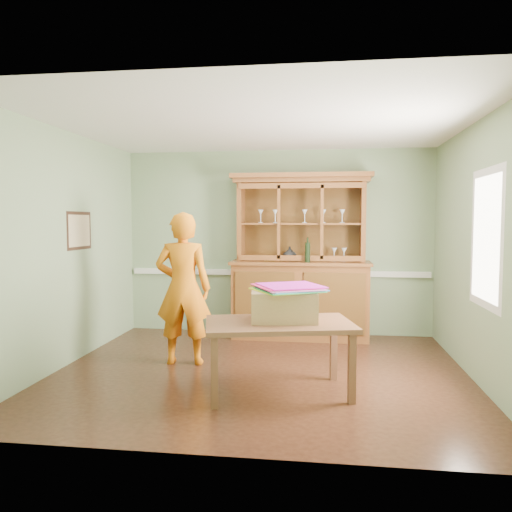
# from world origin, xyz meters

# --- Properties ---
(floor) EXTENTS (4.50, 4.50, 0.00)m
(floor) POSITION_xyz_m (0.00, 0.00, 0.00)
(floor) COLOR #492617
(floor) RESTS_ON ground
(ceiling) EXTENTS (4.50, 4.50, 0.00)m
(ceiling) POSITION_xyz_m (0.00, 0.00, 2.70)
(ceiling) COLOR white
(ceiling) RESTS_ON wall_back
(wall_back) EXTENTS (4.50, 0.00, 4.50)m
(wall_back) POSITION_xyz_m (0.00, 2.00, 1.35)
(wall_back) COLOR gray
(wall_back) RESTS_ON floor
(wall_left) EXTENTS (0.00, 4.00, 4.00)m
(wall_left) POSITION_xyz_m (-2.25, 0.00, 1.35)
(wall_left) COLOR gray
(wall_left) RESTS_ON floor
(wall_right) EXTENTS (0.00, 4.00, 4.00)m
(wall_right) POSITION_xyz_m (2.25, 0.00, 1.35)
(wall_right) COLOR gray
(wall_right) RESTS_ON floor
(wall_front) EXTENTS (4.50, 0.00, 4.50)m
(wall_front) POSITION_xyz_m (0.00, -2.00, 1.35)
(wall_front) COLOR gray
(wall_front) RESTS_ON floor
(chair_rail) EXTENTS (4.41, 0.05, 0.08)m
(chair_rail) POSITION_xyz_m (0.00, 1.98, 0.90)
(chair_rail) COLOR white
(chair_rail) RESTS_ON wall_back
(framed_map) EXTENTS (0.03, 0.60, 0.46)m
(framed_map) POSITION_xyz_m (-2.23, 0.30, 1.55)
(framed_map) COLOR #331F14
(framed_map) RESTS_ON wall_left
(window_panel) EXTENTS (0.03, 0.96, 1.36)m
(window_panel) POSITION_xyz_m (2.23, -0.30, 1.50)
(window_panel) COLOR white
(window_panel) RESTS_ON wall_right
(china_hutch) EXTENTS (1.98, 0.66, 2.33)m
(china_hutch) POSITION_xyz_m (0.36, 1.73, 0.82)
(china_hutch) COLOR brown
(china_hutch) RESTS_ON floor
(dining_table) EXTENTS (1.55, 1.13, 0.70)m
(dining_table) POSITION_xyz_m (0.26, -0.64, 0.62)
(dining_table) COLOR brown
(dining_table) RESTS_ON floor
(cardboard_box) EXTENTS (0.68, 0.58, 0.29)m
(cardboard_box) POSITION_xyz_m (0.30, -0.55, 0.84)
(cardboard_box) COLOR #A78656
(cardboard_box) RESTS_ON dining_table
(kite_stack) EXTENTS (0.75, 0.75, 0.05)m
(kite_stack) POSITION_xyz_m (0.35, -0.56, 1.02)
(kite_stack) COLOR #BFE11C
(kite_stack) RESTS_ON cardboard_box
(person) EXTENTS (0.68, 0.48, 1.77)m
(person) POSITION_xyz_m (-0.93, 0.23, 0.88)
(person) COLOR orange
(person) RESTS_ON floor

